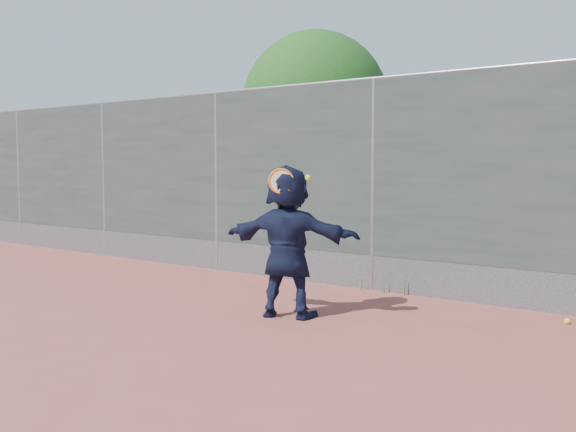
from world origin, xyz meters
The scene contains 7 objects.
ground centered at (0.00, 0.00, 0.00)m, with size 80.00×80.00×0.00m, color #9E4C42.
player centered at (0.00, 1.46, 0.89)m, with size 1.66×0.53×1.79m, color #131934.
ball_ground centered at (2.75, 3.02, 0.03)m, with size 0.07×0.07×0.07m, color #D2E031.
fence centered at (0.00, 3.50, 1.58)m, with size 20.00×0.06×3.03m.
swing_action centered at (0.08, 1.26, 1.59)m, with size 0.56×0.17×0.51m.
tree_left centered at (-2.85, 6.55, 2.94)m, with size 3.15×3.00×4.53m.
weed_clump centered at (0.29, 3.38, 0.13)m, with size 0.68×0.07×0.30m.
Camera 1 is at (4.41, -4.55, 1.78)m, focal length 40.00 mm.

